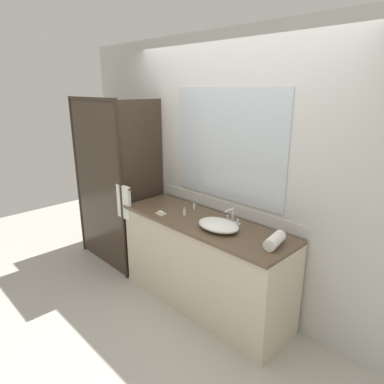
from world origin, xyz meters
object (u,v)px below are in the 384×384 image
object	(u,v)px
amenity_bottle_lotion	(194,206)
amenity_bottle_body_wash	(184,212)
rolled_towel_near_edge	(275,241)
faucet	(232,219)
sink_basin	(218,225)
soap_dish	(161,213)

from	to	relation	value
amenity_bottle_lotion	amenity_bottle_body_wash	bearing A→B (deg)	-72.24
rolled_towel_near_edge	faucet	bearing A→B (deg)	166.99
sink_basin	faucet	xyz separation A→B (m)	(0.00, 0.19, 0.01)
soap_dish	rolled_towel_near_edge	bearing A→B (deg)	9.22
soap_dish	amenity_bottle_lotion	distance (m)	0.36
sink_basin	rolled_towel_near_edge	distance (m)	0.53
faucet	rolled_towel_near_edge	distance (m)	0.54
soap_dish	sink_basin	bearing A→B (deg)	11.01
amenity_bottle_lotion	amenity_bottle_body_wash	xyz separation A→B (m)	(0.06, -0.20, 0.00)
sink_basin	amenity_bottle_body_wash	size ratio (longest dim) A/B	4.87
amenity_bottle_lotion	amenity_bottle_body_wash	size ratio (longest dim) A/B	0.92
amenity_bottle_lotion	sink_basin	bearing A→B (deg)	-22.45
faucet	rolled_towel_near_edge	size ratio (longest dim) A/B	0.71
sink_basin	soap_dish	bearing A→B (deg)	-168.99
faucet	rolled_towel_near_edge	world-z (taller)	faucet
soap_dish	rolled_towel_near_edge	xyz separation A→B (m)	(1.17, 0.19, 0.03)
amenity_bottle_lotion	soap_dish	bearing A→B (deg)	-110.33
amenity_bottle_body_wash	rolled_towel_near_edge	bearing A→B (deg)	2.78
amenity_bottle_body_wash	amenity_bottle_lotion	bearing A→B (deg)	107.76
amenity_bottle_lotion	faucet	bearing A→B (deg)	-2.97
amenity_bottle_body_wash	soap_dish	bearing A→B (deg)	-142.93
soap_dish	amenity_bottle_body_wash	bearing A→B (deg)	37.07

